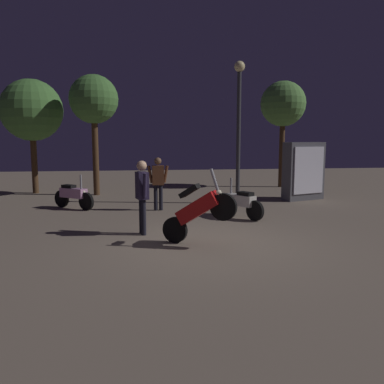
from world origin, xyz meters
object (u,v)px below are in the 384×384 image
at_px(motorcycle_pink_parked_left, 73,195).
at_px(person_rider_beside, 158,179).
at_px(person_bystander_far, 142,191).
at_px(kiosk_billboard, 304,171).
at_px(motorcycle_white_parked_right, 240,203).
at_px(streetlamp_near, 239,114).
at_px(motorcycle_red_foreground, 198,211).

bearing_deg(motorcycle_pink_parked_left, person_rider_beside, 24.35).
height_order(person_rider_beside, person_bystander_far, person_bystander_far).
bearing_deg(motorcycle_pink_parked_left, kiosk_billboard, 43.74).
xyz_separation_m(motorcycle_white_parked_right, streetlamp_near, (0.55, 2.47, 2.62)).
relative_size(person_rider_beside, kiosk_billboard, 0.79).
bearing_deg(streetlamp_near, motorcycle_red_foreground, -112.57).
height_order(person_rider_beside, streetlamp_near, streetlamp_near).
height_order(motorcycle_red_foreground, person_bystander_far, person_bystander_far).
relative_size(motorcycle_white_parked_right, person_bystander_far, 0.83).
bearing_deg(person_bystander_far, motorcycle_white_parked_right, 15.34).
bearing_deg(kiosk_billboard, motorcycle_pink_parked_left, -13.50).
distance_m(motorcycle_pink_parked_left, kiosk_billboard, 8.11).
bearing_deg(motorcycle_white_parked_right, kiosk_billboard, -80.34).
bearing_deg(person_bystander_far, person_rider_beside, 65.75).
relative_size(motorcycle_white_parked_right, streetlamp_near, 0.30).
height_order(motorcycle_red_foreground, motorcycle_pink_parked_left, motorcycle_red_foreground).
bearing_deg(person_bystander_far, kiosk_billboard, 22.93).
bearing_deg(motorcycle_white_parked_right, motorcycle_red_foreground, 115.91).
distance_m(motorcycle_white_parked_right, person_bystander_far, 3.23).
distance_m(motorcycle_white_parked_right, kiosk_billboard, 4.36).
bearing_deg(motorcycle_white_parked_right, motorcycle_pink_parked_left, 32.78).
distance_m(motorcycle_red_foreground, motorcycle_white_parked_right, 3.18).
bearing_deg(kiosk_billboard, streetlamp_near, -8.53).
xyz_separation_m(motorcycle_red_foreground, streetlamp_near, (2.16, 5.20, 2.31)).
relative_size(motorcycle_red_foreground, streetlamp_near, 0.34).
height_order(motorcycle_red_foreground, streetlamp_near, streetlamp_near).
height_order(motorcycle_white_parked_right, streetlamp_near, streetlamp_near).
bearing_deg(streetlamp_near, person_rider_beside, -160.80).
bearing_deg(streetlamp_near, kiosk_billboard, 10.73).
bearing_deg(kiosk_billboard, motorcycle_red_foreground, 30.87).
distance_m(motorcycle_pink_parked_left, person_bystander_far, 4.36).
distance_m(motorcycle_pink_parked_left, motorcycle_white_parked_right, 5.35).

